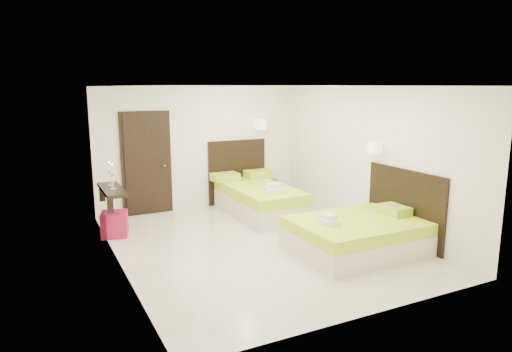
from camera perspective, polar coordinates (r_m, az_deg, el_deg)
name	(u,v)px	position (r m, az deg, el deg)	size (l,w,h in m)	color
floor	(259,244)	(7.74, 0.34, -8.46)	(5.50, 5.50, 0.00)	beige
bed_single	(257,197)	(9.47, 0.17, -2.64)	(1.37, 2.29, 1.89)	beige
bed_double	(361,233)	(7.54, 12.96, -6.95)	(2.01, 1.71, 1.66)	beige
nightstand	(265,189)	(10.73, 1.18, -1.67)	(0.51, 0.45, 0.45)	black
ottoman	(115,224)	(8.45, -17.26, -5.76)	(0.43, 0.43, 0.43)	maroon
door	(147,164)	(9.57, -13.52, 1.50)	(1.02, 0.15, 2.14)	black
console_shelf	(112,190)	(8.39, -17.60, -1.66)	(0.35, 1.20, 0.78)	black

